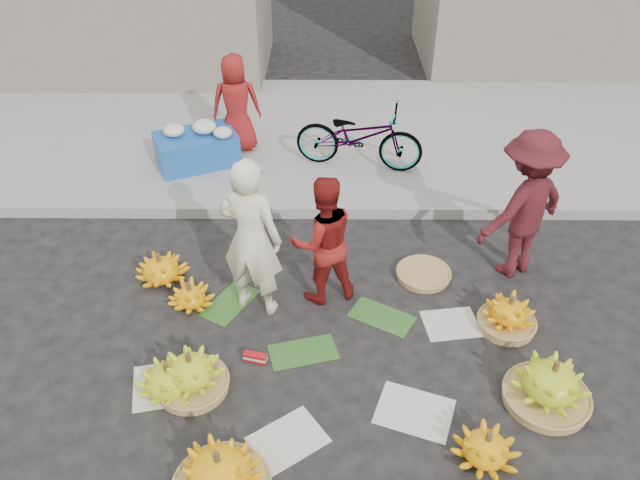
{
  "coord_description": "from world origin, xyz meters",
  "views": [
    {
      "loc": [
        0.09,
        -4.41,
        4.49
      ],
      "look_at": [
        0.06,
        0.69,
        0.7
      ],
      "focal_mm": 35.0,
      "sensor_mm": 36.0,
      "label": 1
    }
  ],
  "objects_px": {
    "vendor_cream": "(251,239)",
    "flower_table": "(197,147)",
    "banana_bunch_4": "(550,384)",
    "banana_bunch_0": "(191,374)",
    "bicycle": "(359,136)"
  },
  "relations": [
    {
      "from": "vendor_cream",
      "to": "flower_table",
      "type": "bearing_deg",
      "value": -50.9
    },
    {
      "from": "vendor_cream",
      "to": "bicycle",
      "type": "relative_size",
      "value": 1.01
    },
    {
      "from": "banana_bunch_4",
      "to": "banana_bunch_0",
      "type": "bearing_deg",
      "value": 177.71
    },
    {
      "from": "vendor_cream",
      "to": "bicycle",
      "type": "xyz_separation_m",
      "value": [
        1.19,
        2.76,
        -0.3
      ]
    },
    {
      "from": "banana_bunch_0",
      "to": "bicycle",
      "type": "xyz_separation_m",
      "value": [
        1.66,
        3.87,
        0.39
      ]
    },
    {
      "from": "vendor_cream",
      "to": "flower_table",
      "type": "xyz_separation_m",
      "value": [
        -1.05,
        2.81,
        -0.5
      ]
    },
    {
      "from": "banana_bunch_4",
      "to": "flower_table",
      "type": "height_order",
      "value": "flower_table"
    },
    {
      "from": "flower_table",
      "to": "banana_bunch_4",
      "type": "bearing_deg",
      "value": -70.99
    },
    {
      "from": "banana_bunch_4",
      "to": "bicycle",
      "type": "xyz_separation_m",
      "value": [
        -1.51,
        4.0,
        0.36
      ]
    },
    {
      "from": "vendor_cream",
      "to": "bicycle",
      "type": "height_order",
      "value": "vendor_cream"
    },
    {
      "from": "banana_bunch_4",
      "to": "vendor_cream",
      "type": "distance_m",
      "value": 3.04
    },
    {
      "from": "flower_table",
      "to": "banana_bunch_0",
      "type": "bearing_deg",
      "value": -105.43
    },
    {
      "from": "banana_bunch_0",
      "to": "banana_bunch_4",
      "type": "relative_size",
      "value": 0.8
    },
    {
      "from": "banana_bunch_0",
      "to": "vendor_cream",
      "type": "bearing_deg",
      "value": 66.8
    },
    {
      "from": "banana_bunch_0",
      "to": "bicycle",
      "type": "bearing_deg",
      "value": 66.74
    }
  ]
}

